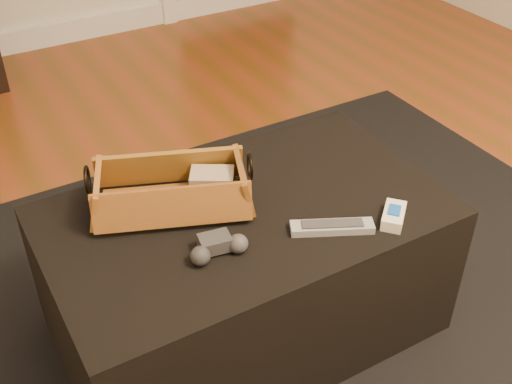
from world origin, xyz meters
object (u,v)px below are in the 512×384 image
tv_remote (164,203)px  wicker_basket (172,192)px  silver_remote (332,227)px  ottoman (246,271)px  cream_gadget (394,216)px  game_controller (218,247)px

tv_remote → wicker_basket: size_ratio=0.47×
wicker_basket → silver_remote: size_ratio=2.20×
tv_remote → wicker_basket: bearing=30.9°
ottoman → cream_gadget: (0.29, -0.22, 0.23)m
silver_remote → ottoman: bearing=128.8°
tv_remote → wicker_basket: 0.03m
ottoman → cream_gadget: bearing=-37.1°
wicker_basket → game_controller: (0.02, -0.22, -0.02)m
silver_remote → cream_gadget: 0.16m
game_controller → cream_gadget: game_controller is taller
wicker_basket → silver_remote: 0.40m
ottoman → wicker_basket: 0.31m
ottoman → silver_remote: bearing=-51.2°
wicker_basket → cream_gadget: size_ratio=4.16×
game_controller → silver_remote: size_ratio=0.71×
game_controller → silver_remote: game_controller is taller
ottoman → silver_remote: (0.14, -0.17, 0.22)m
game_controller → tv_remote: bearing=100.5°
tv_remote → game_controller: (0.04, -0.21, -0.00)m
wicker_basket → game_controller: 0.22m
ottoman → game_controller: (-0.14, -0.12, 0.23)m
tv_remote → wicker_basket: wicker_basket is taller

